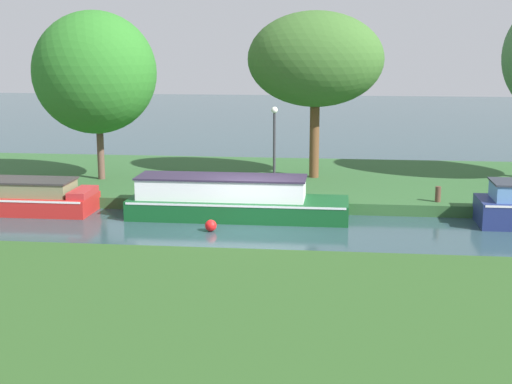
{
  "coord_description": "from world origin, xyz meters",
  "views": [
    {
      "loc": [
        2.85,
        -23.17,
        5.88
      ],
      "look_at": [
        0.03,
        1.2,
        0.9
      ],
      "focal_mm": 52.2,
      "sensor_mm": 36.0,
      "label": 1
    }
  ],
  "objects_px": {
    "lamp_post": "(274,139)",
    "mooring_post_near": "(438,194)",
    "willow_tree_left": "(95,73)",
    "channel_buoy": "(211,226)",
    "willow_tree_centre": "(315,60)",
    "forest_cruiser": "(232,200)"
  },
  "relations": [
    {
      "from": "willow_tree_left",
      "to": "willow_tree_centre",
      "type": "height_order",
      "value": "willow_tree_centre"
    },
    {
      "from": "willow_tree_centre",
      "to": "lamp_post",
      "type": "xyz_separation_m",
      "value": [
        -1.37,
        -2.82,
        -2.82
      ]
    },
    {
      "from": "forest_cruiser",
      "to": "willow_tree_centre",
      "type": "xyz_separation_m",
      "value": [
        2.54,
        5.63,
        4.55
      ]
    },
    {
      "from": "lamp_post",
      "to": "channel_buoy",
      "type": "xyz_separation_m",
      "value": [
        -1.57,
        -4.75,
        -2.17
      ]
    },
    {
      "from": "forest_cruiser",
      "to": "mooring_post_near",
      "type": "height_order",
      "value": "forest_cruiser"
    },
    {
      "from": "lamp_post",
      "to": "mooring_post_near",
      "type": "bearing_deg",
      "value": -12.84
    },
    {
      "from": "willow_tree_centre",
      "to": "channel_buoy",
      "type": "distance_m",
      "value": 9.53
    },
    {
      "from": "willow_tree_left",
      "to": "channel_buoy",
      "type": "distance_m",
      "value": 9.37
    },
    {
      "from": "lamp_post",
      "to": "willow_tree_centre",
      "type": "bearing_deg",
      "value": 64.14
    },
    {
      "from": "willow_tree_left",
      "to": "lamp_post",
      "type": "distance_m",
      "value": 7.65
    },
    {
      "from": "willow_tree_centre",
      "to": "mooring_post_near",
      "type": "height_order",
      "value": "willow_tree_centre"
    },
    {
      "from": "mooring_post_near",
      "to": "channel_buoy",
      "type": "distance_m",
      "value": 8.18
    },
    {
      "from": "willow_tree_left",
      "to": "mooring_post_near",
      "type": "distance_m",
      "value": 13.87
    },
    {
      "from": "willow_tree_left",
      "to": "channel_buoy",
      "type": "relative_size",
      "value": 18.1
    },
    {
      "from": "willow_tree_centre",
      "to": "mooring_post_near",
      "type": "bearing_deg",
      "value": -42.87
    },
    {
      "from": "lamp_post",
      "to": "mooring_post_near",
      "type": "xyz_separation_m",
      "value": [
        5.84,
        -1.33,
        -1.68
      ]
    },
    {
      "from": "willow_tree_left",
      "to": "lamp_post",
      "type": "height_order",
      "value": "willow_tree_left"
    },
    {
      "from": "forest_cruiser",
      "to": "channel_buoy",
      "type": "height_order",
      "value": "forest_cruiser"
    },
    {
      "from": "lamp_post",
      "to": "mooring_post_near",
      "type": "relative_size",
      "value": 5.78
    },
    {
      "from": "forest_cruiser",
      "to": "mooring_post_near",
      "type": "relative_size",
      "value": 13.69
    },
    {
      "from": "willow_tree_centre",
      "to": "lamp_post",
      "type": "bearing_deg",
      "value": -115.86
    },
    {
      "from": "willow_tree_left",
      "to": "channel_buoy",
      "type": "xyz_separation_m",
      "value": [
        5.61,
        -6.01,
        -4.49
      ]
    }
  ]
}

